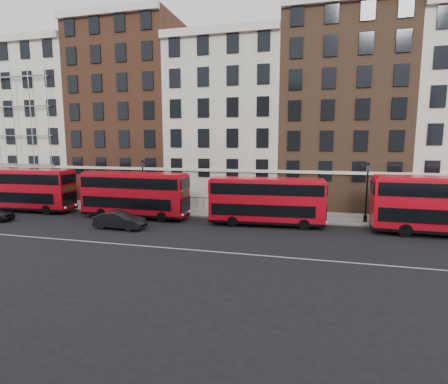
% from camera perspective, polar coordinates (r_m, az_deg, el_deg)
% --- Properties ---
extents(ground, '(120.00, 120.00, 0.00)m').
position_cam_1_polar(ground, '(26.58, -8.47, -7.70)').
color(ground, black).
rests_on(ground, ground).
extents(pavement, '(80.00, 5.00, 0.15)m').
position_cam_1_polar(pavement, '(36.19, -2.00, -3.23)').
color(pavement, gray).
rests_on(pavement, ground).
extents(kerb, '(80.00, 0.30, 0.16)m').
position_cam_1_polar(kerb, '(33.85, -3.20, -4.03)').
color(kerb, gray).
rests_on(kerb, ground).
extents(road_centre_line, '(70.00, 0.12, 0.01)m').
position_cam_1_polar(road_centre_line, '(24.83, -10.29, -8.88)').
color(road_centre_line, white).
rests_on(road_centre_line, ground).
extents(building_terrace, '(64.00, 11.95, 22.00)m').
position_cam_1_polar(building_terrace, '(42.78, 0.39, 12.21)').
color(building_terrace, '#BDB7A3').
rests_on(building_terrace, ground).
extents(bus_a, '(10.65, 3.00, 4.43)m').
position_cam_1_polar(bus_a, '(41.96, -29.81, 0.45)').
color(bus_a, red).
rests_on(bus_a, ground).
extents(bus_b, '(10.41, 2.68, 4.36)m').
position_cam_1_polar(bus_b, '(34.36, -14.43, -0.27)').
color(bus_b, red).
rests_on(bus_b, ground).
extents(bus_c, '(10.01, 3.02, 4.15)m').
position_cam_1_polar(bus_c, '(30.40, 6.90, -1.36)').
color(bus_c, red).
rests_on(bus_c, ground).
extents(bus_d, '(11.00, 2.89, 4.59)m').
position_cam_1_polar(bus_d, '(31.75, 32.73, -1.77)').
color(bus_d, red).
rests_on(bus_d, ground).
extents(car_front, '(4.47, 1.70, 1.46)m').
position_cam_1_polar(car_front, '(30.66, -16.68, -4.42)').
color(car_front, black).
rests_on(car_front, ground).
extents(lamp_post_left, '(0.44, 0.44, 5.33)m').
position_cam_1_polar(lamp_post_left, '(36.28, -13.06, 1.39)').
color(lamp_post_left, black).
rests_on(lamp_post_left, pavement).
extents(lamp_post_right, '(0.44, 0.44, 5.33)m').
position_cam_1_polar(lamp_post_right, '(33.31, 22.30, 0.40)').
color(lamp_post_right, black).
rests_on(lamp_post_right, pavement).
extents(iron_railings, '(6.60, 0.06, 1.00)m').
position_cam_1_polar(iron_railings, '(38.16, -1.07, -1.76)').
color(iron_railings, black).
rests_on(iron_railings, pavement).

